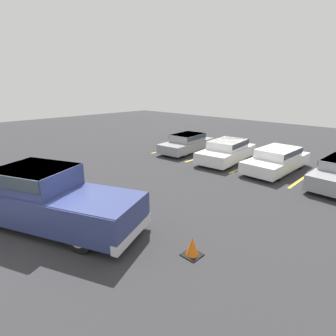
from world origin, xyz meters
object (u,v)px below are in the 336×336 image
pickup_truck (47,198)px  parked_sedan_a (187,142)px  parked_sedan_b (227,150)px  parked_sedan_c (277,159)px  traffic_cone (192,247)px

pickup_truck → parked_sedan_a: bearing=83.5°
parked_sedan_b → parked_sedan_c: 2.87m
traffic_cone → parked_sedan_c: bearing=99.4°
parked_sedan_b → traffic_cone: parked_sedan_b is taller
parked_sedan_a → traffic_cone: (7.52, -8.66, -0.40)m
parked_sedan_a → parked_sedan_b: parked_sedan_b is taller
parked_sedan_a → parked_sedan_c: (6.06, 0.12, -0.01)m
parked_sedan_a → parked_sedan_c: bearing=86.2°
parked_sedan_a → parked_sedan_c: 6.06m
parked_sedan_b → parked_sedan_a: bearing=-98.4°
pickup_truck → traffic_cone: (4.28, 1.95, -0.69)m
pickup_truck → parked_sedan_a: pickup_truck is taller
parked_sedan_a → pickup_truck: bearing=12.1°
traffic_cone → parked_sedan_a: bearing=131.0°
pickup_truck → traffic_cone: size_ratio=12.01×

